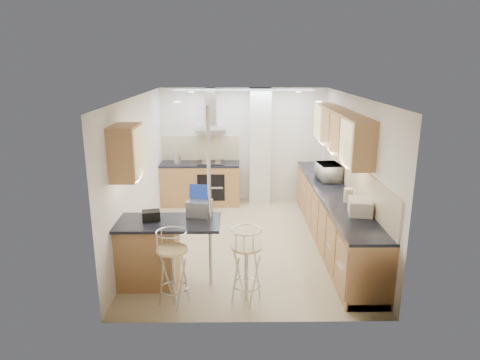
{
  "coord_description": "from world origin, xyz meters",
  "views": [
    {
      "loc": [
        -0.18,
        -6.92,
        3.04
      ],
      "look_at": [
        -0.1,
        0.2,
        1.06
      ],
      "focal_mm": 32.0,
      "sensor_mm": 36.0,
      "label": 1
    }
  ],
  "objects_px": {
    "bar_stool_near": "(173,268)",
    "bread_bin": "(360,207)",
    "microwave": "(329,172)",
    "laptop": "(199,208)",
    "bar_stool_end": "(246,265)"
  },
  "relations": [
    {
      "from": "bar_stool_end",
      "to": "bread_bin",
      "type": "relative_size",
      "value": 2.5
    },
    {
      "from": "microwave",
      "to": "bar_stool_near",
      "type": "height_order",
      "value": "microwave"
    },
    {
      "from": "bar_stool_near",
      "to": "bread_bin",
      "type": "relative_size",
      "value": 2.52
    },
    {
      "from": "bar_stool_near",
      "to": "bar_stool_end",
      "type": "bearing_deg",
      "value": 9.94
    },
    {
      "from": "microwave",
      "to": "laptop",
      "type": "distance_m",
      "value": 2.94
    },
    {
      "from": "bar_stool_near",
      "to": "microwave",
      "type": "bearing_deg",
      "value": 51.48
    },
    {
      "from": "bar_stool_end",
      "to": "bread_bin",
      "type": "distance_m",
      "value": 1.9
    },
    {
      "from": "laptop",
      "to": "bar_stool_end",
      "type": "relative_size",
      "value": 0.32
    },
    {
      "from": "bread_bin",
      "to": "bar_stool_end",
      "type": "bearing_deg",
      "value": -144.27
    },
    {
      "from": "laptop",
      "to": "microwave",
      "type": "bearing_deg",
      "value": 53.85
    },
    {
      "from": "microwave",
      "to": "laptop",
      "type": "bearing_deg",
      "value": 125.43
    },
    {
      "from": "laptop",
      "to": "bar_stool_near",
      "type": "xyz_separation_m",
      "value": [
        -0.29,
        -0.75,
        -0.54
      ]
    },
    {
      "from": "bar_stool_near",
      "to": "bar_stool_end",
      "type": "xyz_separation_m",
      "value": [
        0.94,
        0.08,
        -0.0
      ]
    },
    {
      "from": "microwave",
      "to": "bread_bin",
      "type": "height_order",
      "value": "microwave"
    },
    {
      "from": "microwave",
      "to": "bar_stool_end",
      "type": "bearing_deg",
      "value": 143.23
    }
  ]
}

